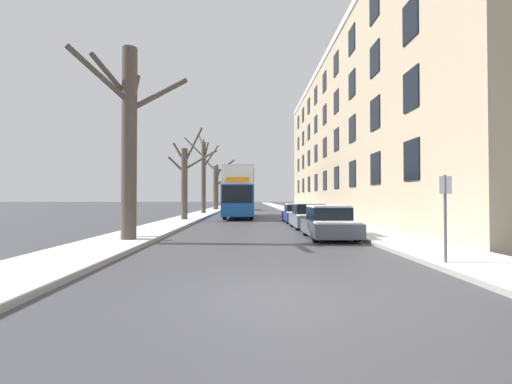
# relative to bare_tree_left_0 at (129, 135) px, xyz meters

# --- Properties ---
(ground_plane) EXTENTS (320.00, 320.00, 0.00)m
(ground_plane) POSITION_rel_bare_tree_left_0_xyz_m (5.10, -7.36, -4.20)
(ground_plane) COLOR #424247
(sidewalk_left) EXTENTS (2.60, 130.00, 0.16)m
(sidewalk_left) POSITION_rel_bare_tree_left_0_xyz_m (-0.34, 45.64, -4.12)
(sidewalk_left) COLOR gray
(sidewalk_left) RESTS_ON ground
(sidewalk_right) EXTENTS (2.60, 130.00, 0.16)m
(sidewalk_right) POSITION_rel_bare_tree_left_0_xyz_m (10.55, 45.64, -4.12)
(sidewalk_right) COLOR gray
(sidewalk_right) RESTS_ON ground
(terrace_facade_right) EXTENTS (9.10, 43.72, 15.51)m
(terrace_facade_right) POSITION_rel_bare_tree_left_0_xyz_m (16.34, 18.51, 3.55)
(terrace_facade_right) COLOR tan
(terrace_facade_right) RESTS_ON ground
(bare_tree_left_0) EXTENTS (3.87, 3.70, 7.62)m
(bare_tree_left_0) POSITION_rel_bare_tree_left_0_xyz_m (0.00, 0.00, 0.00)
(bare_tree_left_0) COLOR #4C4238
(bare_tree_left_0) RESTS_ON ground
(bare_tree_left_1) EXTENTS (3.70, 1.61, 7.14)m
(bare_tree_left_1) POSITION_rel_bare_tree_left_0_xyz_m (-0.13, 12.59, -1.05)
(bare_tree_left_1) COLOR #4C4238
(bare_tree_left_1) RESTS_ON ground
(bare_tree_left_2) EXTENTS (3.94, 3.19, 9.12)m
(bare_tree_left_2) POSITION_rel_bare_tree_left_0_xyz_m (-0.24, 23.61, 0.27)
(bare_tree_left_2) COLOR #4C4238
(bare_tree_left_2) RESTS_ON ground
(bare_tree_left_3) EXTENTS (4.77, 4.54, 7.64)m
(bare_tree_left_3) POSITION_rel_bare_tree_left_0_xyz_m (0.05, 35.54, -0.49)
(bare_tree_left_3) COLOR #4C4238
(bare_tree_left_3) RESTS_ON ground
(double_decker_bus) EXTENTS (2.56, 10.29, 4.32)m
(double_decker_bus) POSITION_rel_bare_tree_left_0_xyz_m (3.81, 17.49, -1.76)
(double_decker_bus) COLOR #194C99
(double_decker_bus) RESTS_ON ground
(parked_car_0) EXTENTS (1.89, 3.92, 1.44)m
(parked_car_0) POSITION_rel_bare_tree_left_0_xyz_m (8.16, 1.36, -3.55)
(parked_car_0) COLOR #474C56
(parked_car_0) RESTS_ON ground
(parked_car_1) EXTENTS (1.88, 3.93, 1.45)m
(parked_car_1) POSITION_rel_bare_tree_left_0_xyz_m (8.16, 6.40, -3.54)
(parked_car_1) COLOR slate
(parked_car_1) RESTS_ON ground
(parked_car_2) EXTENTS (1.84, 3.94, 1.35)m
(parked_car_2) POSITION_rel_bare_tree_left_0_xyz_m (8.16, 11.26, -3.58)
(parked_car_2) COLOR navy
(parked_car_2) RESTS_ON ground
(oncoming_van) EXTENTS (1.94, 5.17, 2.45)m
(oncoming_van) POSITION_rel_bare_tree_left_0_xyz_m (2.77, 38.61, -2.89)
(oncoming_van) COLOR #333842
(oncoming_van) RESTS_ON ground
(pedestrian_left_sidewalk) EXTENTS (0.37, 0.37, 1.68)m
(pedestrian_left_sidewalk) POSITION_rel_bare_tree_left_0_xyz_m (-0.42, 0.95, -3.28)
(pedestrian_left_sidewalk) COLOR navy
(pedestrian_left_sidewalk) RESTS_ON ground
(street_sign_post) EXTENTS (0.32, 0.07, 2.32)m
(street_sign_post) POSITION_rel_bare_tree_left_0_xyz_m (9.55, -5.02, -2.86)
(street_sign_post) COLOR #4C4F54
(street_sign_post) RESTS_ON ground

